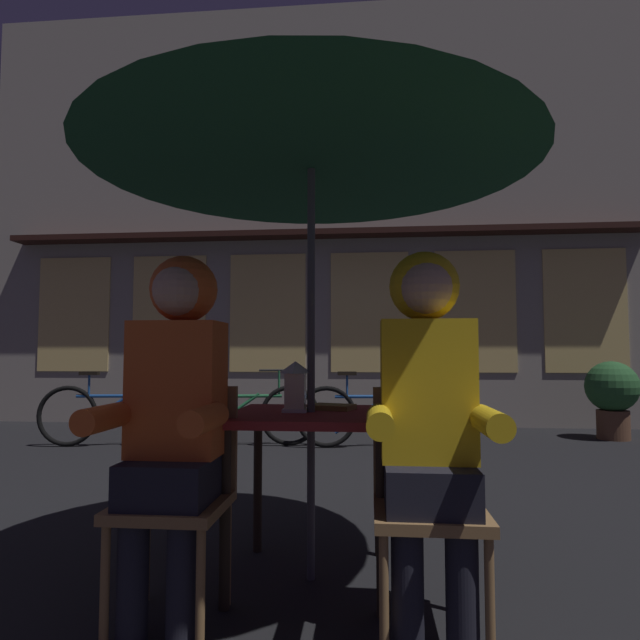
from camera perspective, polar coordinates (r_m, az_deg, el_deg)
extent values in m
plane|color=black|center=(2.63, -0.99, -26.08)|extent=(60.00, 60.00, 0.00)
cube|color=maroon|center=(2.45, -0.97, -10.28)|extent=(0.72, 0.72, 0.04)
cylinder|color=#2D2319|center=(2.28, -10.18, -20.21)|extent=(0.04, 0.04, 0.70)
cylinder|color=#2D2319|center=(2.21, 6.64, -20.81)|extent=(0.04, 0.04, 0.70)
cylinder|color=#2D2319|center=(2.87, -6.71, -16.80)|extent=(0.04, 0.04, 0.70)
cylinder|color=#2D2319|center=(2.81, 6.35, -17.08)|extent=(0.04, 0.04, 0.70)
cylinder|color=#4C4C51|center=(2.44, -0.96, -0.82)|extent=(0.04, 0.04, 2.25)
cone|color=#19472D|center=(2.65, -0.94, 19.78)|extent=(2.10, 2.10, 0.38)
sphere|color=#4C4C51|center=(2.75, -0.93, 23.99)|extent=(0.06, 0.06, 0.06)
cube|color=white|center=(2.45, -2.66, -9.65)|extent=(0.11, 0.11, 0.02)
cube|color=white|center=(2.45, -2.66, -7.60)|extent=(0.09, 0.09, 0.16)
pyramid|color=white|center=(2.44, -2.65, -5.09)|extent=(0.11, 0.11, 0.06)
cube|color=olive|center=(2.19, -15.64, -18.71)|extent=(0.40, 0.40, 0.04)
cylinder|color=olive|center=(2.06, -12.72, -26.39)|extent=(0.03, 0.03, 0.41)
cylinder|color=olive|center=(2.18, -22.12, -24.89)|extent=(0.03, 0.03, 0.41)
cylinder|color=olive|center=(2.37, -9.94, -23.36)|extent=(0.03, 0.03, 0.41)
cylinder|color=olive|center=(2.47, -18.19, -22.36)|extent=(0.03, 0.03, 0.41)
cube|color=olive|center=(2.32, -13.86, -12.10)|extent=(0.40, 0.03, 0.42)
cube|color=olive|center=(2.07, 11.71, -19.67)|extent=(0.40, 0.40, 0.04)
cylinder|color=olive|center=(2.01, 17.79, -26.86)|extent=(0.03, 0.03, 0.41)
cylinder|color=olive|center=(1.98, 6.89, -27.46)|extent=(0.03, 0.03, 0.41)
cylinder|color=olive|center=(2.32, 15.83, -23.63)|extent=(0.03, 0.03, 0.41)
cylinder|color=olive|center=(2.29, 6.65, -24.03)|extent=(0.03, 0.03, 0.41)
cube|color=olive|center=(2.20, 11.08, -12.59)|extent=(0.40, 0.03, 0.42)
cylinder|color=black|center=(2.12, -14.58, -25.15)|extent=(0.11, 0.11, 0.45)
cylinder|color=black|center=(2.18, -19.47, -24.41)|extent=(0.11, 0.11, 0.45)
cube|color=black|center=(2.17, -15.59, -16.16)|extent=(0.32, 0.36, 0.16)
cube|color=#E05B23|center=(2.16, -15.05, -7.10)|extent=(0.34, 0.22, 0.52)
cylinder|color=#E05B23|center=(1.90, -12.28, -10.35)|extent=(0.09, 0.30, 0.09)
cylinder|color=#E05B23|center=(2.04, -22.11, -9.71)|extent=(0.09, 0.30, 0.09)
sphere|color=tan|center=(2.17, -14.88, 3.10)|extent=(0.21, 0.21, 0.21)
sphere|color=#E05B23|center=(2.22, -14.43, 3.21)|extent=(0.27, 0.27, 0.27)
cylinder|color=black|center=(2.03, 15.03, -26.07)|extent=(0.11, 0.11, 0.45)
cylinder|color=black|center=(2.01, 9.39, -26.37)|extent=(0.11, 0.11, 0.45)
cube|color=black|center=(2.05, 11.67, -16.98)|extent=(0.32, 0.36, 0.16)
cube|color=yellow|center=(2.04, 11.42, -7.37)|extent=(0.34, 0.22, 0.52)
cylinder|color=yellow|center=(1.86, 17.81, -10.42)|extent=(0.09, 0.30, 0.09)
cylinder|color=yellow|center=(1.81, 6.44, -10.73)|extent=(0.09, 0.30, 0.09)
sphere|color=tan|center=(2.05, 11.28, 3.45)|extent=(0.21, 0.21, 0.21)
sphere|color=yellow|center=(2.10, 11.14, 3.55)|extent=(0.27, 0.27, 0.27)
cube|color=#9E9389|center=(8.13, 0.02, 11.26)|extent=(10.00, 0.60, 6.20)
cube|color=#F4D17A|center=(8.72, -24.93, 0.58)|extent=(1.10, 0.02, 1.70)
cube|color=#F4D17A|center=(8.08, -15.92, 0.69)|extent=(1.10, 0.02, 1.70)
cube|color=#F4D17A|center=(7.67, -5.66, 0.79)|extent=(1.10, 0.02, 1.70)
cube|color=#F4D17A|center=(7.53, 5.36, 0.87)|extent=(1.10, 0.02, 1.70)
cube|color=#F4D17A|center=(7.68, 16.38, 0.92)|extent=(1.10, 0.02, 1.70)
cube|color=#F4D17A|center=(8.08, 26.64, 0.94)|extent=(1.10, 0.02, 1.70)
cube|color=#331914|center=(7.60, -0.30, 9.22)|extent=(9.00, 0.36, 0.08)
torus|color=black|center=(6.15, -16.64, -9.82)|extent=(0.66, 0.14, 0.66)
torus|color=black|center=(6.48, -25.52, -9.29)|extent=(0.66, 0.14, 0.66)
cylinder|color=#1E4C93|center=(6.28, -21.15, -7.63)|extent=(0.83, 0.14, 0.04)
cylinder|color=#1E4C93|center=(6.34, -22.25, -9.21)|extent=(0.61, 0.11, 0.44)
cylinder|color=#1E4C93|center=(6.37, -23.57, -6.43)|extent=(0.02, 0.02, 0.24)
cube|color=black|center=(6.36, -23.54, -5.26)|extent=(0.21, 0.11, 0.04)
cylinder|color=#1E4C93|center=(6.16, -17.69, -6.48)|extent=(0.02, 0.02, 0.28)
cylinder|color=black|center=(6.15, -17.66, -5.18)|extent=(0.44, 0.08, 0.02)
torus|color=black|center=(5.94, -3.24, -10.19)|extent=(0.66, 0.18, 0.66)
torus|color=black|center=(5.98, -13.21, -10.06)|extent=(0.66, 0.18, 0.66)
cylinder|color=#236B3D|center=(5.91, -8.23, -8.10)|extent=(0.83, 0.20, 0.04)
cylinder|color=#236B3D|center=(5.94, -9.44, -9.83)|extent=(0.60, 0.15, 0.44)
cylinder|color=#236B3D|center=(5.92, -11.00, -6.90)|extent=(0.02, 0.02, 0.24)
cube|color=black|center=(5.92, -10.98, -5.64)|extent=(0.21, 0.12, 0.04)
cylinder|color=#236B3D|center=(5.90, -4.43, -6.77)|extent=(0.02, 0.02, 0.28)
cylinder|color=black|center=(5.90, -4.42, -5.41)|extent=(0.44, 0.11, 0.02)
torus|color=black|center=(5.92, 10.76, -10.15)|extent=(0.66, 0.13, 0.66)
torus|color=black|center=(5.80, 0.69, -10.35)|extent=(0.66, 0.13, 0.66)
cylinder|color=#1E4C93|center=(5.82, 5.77, -8.19)|extent=(0.84, 0.13, 0.04)
cylinder|color=#1E4C93|center=(5.82, 4.56, -9.99)|extent=(0.61, 0.10, 0.44)
cylinder|color=#1E4C93|center=(5.78, 2.93, -7.04)|extent=(0.02, 0.02, 0.24)
cube|color=black|center=(5.78, 2.92, -5.75)|extent=(0.21, 0.10, 0.04)
cylinder|color=#1E4C93|center=(5.87, 9.54, -6.75)|extent=(0.02, 0.02, 0.28)
cylinder|color=black|center=(5.86, 9.53, -5.38)|extent=(0.44, 0.07, 0.02)
cube|color=olive|center=(2.56, 1.32, -9.32)|extent=(0.23, 0.20, 0.02)
cylinder|color=brown|center=(7.26, 28.99, -9.82)|extent=(0.36, 0.36, 0.34)
sphere|color=#285B2D|center=(7.22, 28.87, -6.27)|extent=(0.60, 0.60, 0.60)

